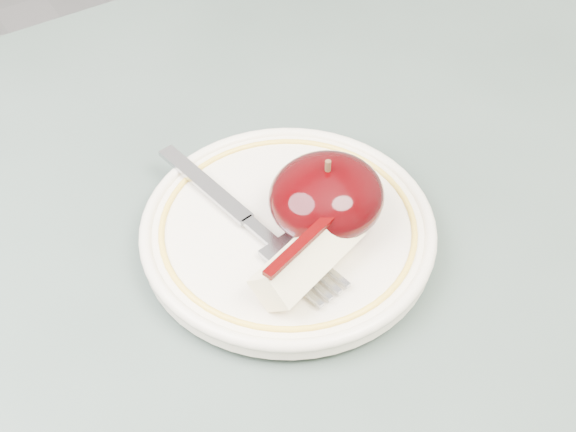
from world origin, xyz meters
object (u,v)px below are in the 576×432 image
plate (288,230)px  apple_half (326,197)px  fork (248,221)px  table (333,418)px

plate → apple_half: apple_half is taller
plate → fork: (-0.02, 0.01, 0.01)m
table → plate: bearing=78.0°
table → fork: size_ratio=4.88×
table → apple_half: 0.16m
apple_half → fork: 0.06m
table → plate: (0.02, 0.09, 0.10)m
plate → table: bearing=-102.0°
table → apple_half: apple_half is taller
plate → fork: 0.03m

